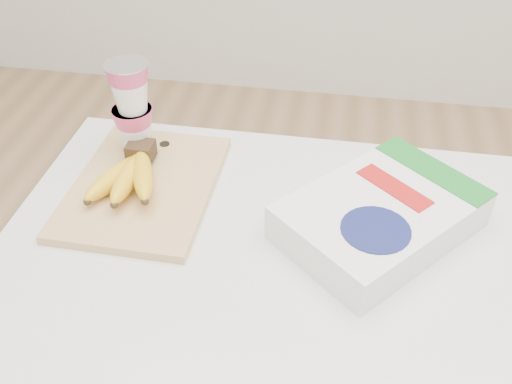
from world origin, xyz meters
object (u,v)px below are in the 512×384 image
at_px(cutting_board, 144,186).
at_px(bananas, 130,174).
at_px(cereal_box, 380,216).
at_px(yogurt_stack, 132,106).

bearing_deg(cutting_board, bananas, -156.44).
bearing_deg(cutting_board, cereal_box, -4.79).
xyz_separation_m(bananas, cereal_box, (0.44, -0.03, -0.01)).
bearing_deg(cereal_box, cutting_board, -144.08).
xyz_separation_m(cutting_board, bananas, (-0.02, -0.01, 0.03)).
height_order(cutting_board, bananas, bananas).
relative_size(bananas, yogurt_stack, 1.01).
distance_m(cutting_board, cereal_box, 0.42).
relative_size(yogurt_stack, cereal_box, 0.49).
bearing_deg(bananas, cutting_board, 22.72).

